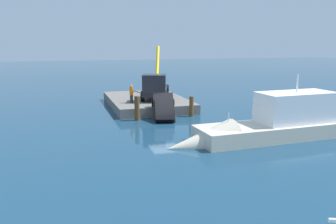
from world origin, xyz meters
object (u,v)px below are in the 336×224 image
object	(u,v)px
dock_worker	(131,94)
crane_truck	(155,86)
moored_yacht	(265,133)
salvaged_car	(164,114)

from	to	relation	value
dock_worker	crane_truck	bearing A→B (deg)	120.99
crane_truck	moored_yacht	size ratio (longest dim) A/B	0.59
moored_yacht	crane_truck	bearing A→B (deg)	-163.47
dock_worker	salvaged_car	xyz separation A→B (m)	(4.40, 1.85, -1.13)
moored_yacht	dock_worker	bearing A→B (deg)	-150.22
crane_truck	dock_worker	distance (m)	3.22
salvaged_car	moored_yacht	distance (m)	8.78
salvaged_car	dock_worker	bearing A→B (deg)	-157.23
crane_truck	dock_worker	size ratio (longest dim) A/B	5.31
moored_yacht	salvaged_car	bearing A→B (deg)	-146.42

